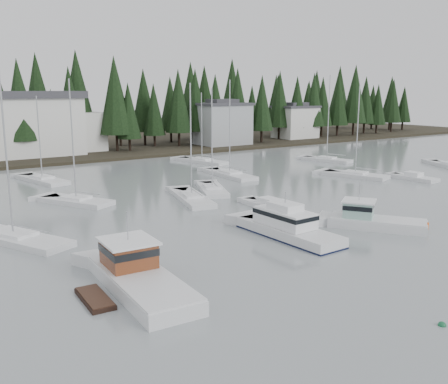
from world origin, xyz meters
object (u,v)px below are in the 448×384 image
object	(u,v)px
sailboat_5	(202,162)
sailboat_11	(212,191)
sailboat_13	(192,200)
runabout_1	(270,207)
lobster_boat_brown	(137,279)
cabin_cruiser_center	(287,229)
lobster_boat_teal	(372,222)
sailboat_9	(327,161)
house_east_b	(295,121)
sailboat_3	(43,181)
sailboat_8	(230,176)
sailboat_2	(355,176)
runabout_2	(413,179)
sailboat_0	(76,203)
harbor_inn	(18,125)
sailboat_6	(14,240)
house_east_a	(222,123)

from	to	relation	value
sailboat_5	sailboat_11	size ratio (longest dim) A/B	0.95
sailboat_13	runabout_1	xyz separation A→B (m)	(4.59, -7.53, 0.06)
lobster_boat_brown	cabin_cruiser_center	world-z (taller)	lobster_boat_brown
lobster_boat_teal	sailboat_9	distance (m)	40.90
cabin_cruiser_center	sailboat_13	xyz separation A→B (m)	(0.50, 15.96, -0.56)
house_east_b	sailboat_3	distance (m)	67.76
sailboat_8	sailboat_13	world-z (taller)	sailboat_8
sailboat_5	sailboat_11	bearing A→B (deg)	137.45
sailboat_2	sailboat_11	xyz separation A→B (m)	(-21.54, 2.45, 0.01)
sailboat_11	runabout_2	distance (m)	27.45
sailboat_8	sailboat_13	distance (m)	15.78
lobster_boat_teal	sailboat_0	distance (m)	29.57
lobster_boat_teal	sailboat_3	distance (m)	42.19
house_east_b	cabin_cruiser_center	xyz separation A→B (m)	(-54.01, -58.79, -3.77)
harbor_inn	runabout_2	distance (m)	63.68
sailboat_3	runabout_2	xyz separation A→B (m)	(40.75, -25.98, 0.08)
sailboat_6	sailboat_9	size ratio (longest dim) A/B	0.96
house_east_b	sailboat_13	size ratio (longest dim) A/B	0.74
house_east_b	lobster_boat_brown	bearing A→B (deg)	-137.91
house_east_a	harbor_inn	world-z (taller)	harbor_inn
sailboat_5	sailboat_6	distance (m)	44.66
sailboat_3	house_east_a	bearing A→B (deg)	-76.57
house_east_b	sailboat_0	world-z (taller)	sailboat_0
cabin_cruiser_center	sailboat_5	xyz separation A→B (m)	(16.25, 39.32, -0.57)
lobster_boat_teal	runabout_1	xyz separation A→B (m)	(-2.69, 10.52, -0.40)
sailboat_2	sailboat_6	distance (m)	45.08
cabin_cruiser_center	sailboat_5	bearing A→B (deg)	-24.26
harbor_inn	cabin_cruiser_center	size ratio (longest dim) A/B	2.99
house_east_a	sailboat_6	xyz separation A→B (m)	(-50.47, -45.58, -4.84)
runabout_2	sailboat_5	bearing A→B (deg)	24.91
sailboat_8	sailboat_5	bearing A→B (deg)	-13.29
sailboat_9	runabout_2	xyz separation A→B (m)	(-3.22, -18.81, 0.04)
house_east_a	sailboat_9	world-z (taller)	sailboat_9
cabin_cruiser_center	runabout_1	world-z (taller)	cabin_cruiser_center
sailboat_0	sailboat_2	distance (m)	36.92
sailboat_13	cabin_cruiser_center	bearing A→B (deg)	-167.32
harbor_inn	lobster_boat_brown	world-z (taller)	harbor_inn
sailboat_2	runabout_1	world-z (taller)	sailboat_2
lobster_boat_brown	lobster_boat_teal	xyz separation A→B (m)	(22.28, 0.99, -0.04)
house_east_a	sailboat_0	world-z (taller)	sailboat_0
sailboat_9	runabout_1	xyz separation A→B (m)	(-29.11, -20.69, 0.04)
sailboat_3	sailboat_13	xyz separation A→B (m)	(10.26, -20.32, 0.01)
sailboat_0	lobster_boat_teal	bearing A→B (deg)	-171.32
lobster_boat_teal	sailboat_2	world-z (taller)	sailboat_2
lobster_boat_brown	sailboat_6	bearing A→B (deg)	18.45
sailboat_5	runabout_1	world-z (taller)	sailboat_5
lobster_boat_brown	sailboat_5	size ratio (longest dim) A/B	0.87
house_east_a	sailboat_8	xyz separation A→B (m)	(-19.45, -30.64, -4.84)
sailboat_6	sailboat_13	distance (m)	19.55
lobster_boat_brown	sailboat_6	xyz separation A→B (m)	(-3.96, 14.29, -0.50)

